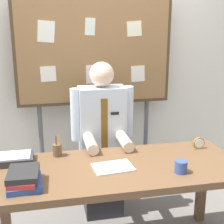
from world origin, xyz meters
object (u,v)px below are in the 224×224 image
Objects in this scene: bulletin_board at (95,55)px; open_notebook at (113,167)px; paper_tray at (15,159)px; desk_clock at (199,144)px; coffee_mug at (181,167)px; book_stack at (24,178)px; desk at (117,178)px; person at (102,146)px; pen_holder at (57,150)px.

bulletin_board is 1.23m from open_notebook.
bulletin_board reaches higher than paper_tray.
desk_clock is 1.09× the size of coffee_mug.
book_stack reaches higher than paper_tray.
paper_tray is (-1.11, 0.40, -0.01)m from coffee_mug.
coffee_mug is at bearing -24.09° from desk.
person is (0.00, 0.60, 0.00)m from desk.
coffee_mug reaches higher than open_notebook.
open_notebook is 1.05× the size of paper_tray.
open_notebook is at bearing -150.06° from desk.
desk is 1.27× the size of person.
pen_holder reaches higher than open_notebook.
book_stack is at bearing -167.39° from open_notebook.
open_notebook is 2.93× the size of desk_clock.
book_stack is 0.38m from paper_tray.
book_stack is 1.03m from coffee_mug.
person is at bearing 150.31° from desk_clock.
bulletin_board is at bearing 90.01° from desk.
coffee_mug is 0.33× the size of paper_tray.
paper_tray reaches higher than desk.
pen_holder is (-0.41, 0.28, 0.14)m from desk.
bulletin_board is at bearing 60.66° from pen_holder.
coffee_mug is at bearing -19.72° from paper_tray.
person is 15.13× the size of desk_clock.
bulletin_board is 12.28× the size of pen_holder.
pen_holder is at bearing 150.64° from coffee_mug.
desk is 6.53× the size of open_notebook.
bulletin_board reaches higher than desk_clock.
open_notebook is 3.20× the size of coffee_mug.
person is 8.82× the size of pen_holder.
bulletin_board is at bearing 47.53° from paper_tray.
desk_clock is 0.58× the size of pen_holder.
desk is 0.76m from paper_tray.
book_stack is 0.61m from open_notebook.
pen_holder reaches higher than desk_clock.
book_stack is 2.92× the size of desk_clock.
pen_holder is at bearing 10.19° from paper_tray.
pen_holder is (0.22, 0.43, -0.00)m from book_stack.
coffee_mug is (0.40, -0.78, 0.13)m from person.
paper_tray is at bearing 160.51° from open_notebook.
paper_tray reaches higher than open_notebook.
bulletin_board reaches higher than coffee_mug.
desk is 0.91× the size of bulletin_board.
person is at bearing 86.81° from open_notebook.
desk_clock is (0.72, 0.19, 0.13)m from desk.
person is 5.18× the size of book_stack.
pen_holder is at bearing 62.77° from book_stack.
desk is 6.56× the size of book_stack.
coffee_mug is 1.18m from paper_tray.
person is 16.53× the size of coffee_mug.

